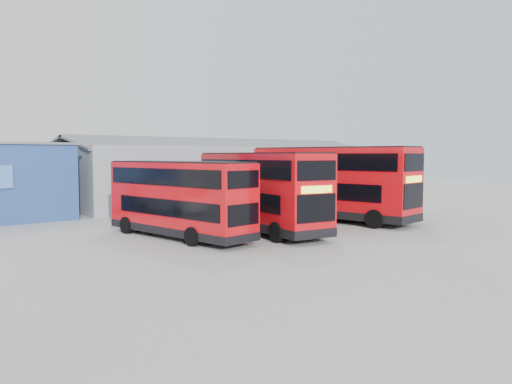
{
  "coord_description": "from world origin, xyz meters",
  "views": [
    {
      "loc": [
        -19.45,
        -19.03,
        4.33
      ],
      "look_at": [
        -0.79,
        4.2,
        2.1
      ],
      "focal_mm": 35.0,
      "sensor_mm": 36.0,
      "label": 1
    }
  ],
  "objects_px": {
    "double_decker_centre": "(260,192)",
    "maintenance_shed": "(224,173)",
    "double_decker_right": "(331,184)",
    "single_decker_blue": "(347,193)",
    "double_decker_left": "(179,200)"
  },
  "relations": [
    {
      "from": "single_decker_blue",
      "to": "double_decker_centre",
      "type": "bearing_deg",
      "value": 23.44
    },
    {
      "from": "double_decker_left",
      "to": "double_decker_centre",
      "type": "xyz_separation_m",
      "value": [
        4.73,
        -0.86,
        0.23
      ]
    },
    {
      "from": "double_decker_right",
      "to": "single_decker_blue",
      "type": "bearing_deg",
      "value": 19.36
    },
    {
      "from": "single_decker_blue",
      "to": "double_decker_left",
      "type": "bearing_deg",
      "value": 15.93
    },
    {
      "from": "double_decker_left",
      "to": "single_decker_blue",
      "type": "xyz_separation_m",
      "value": [
        15.32,
        1.88,
        -0.5
      ]
    },
    {
      "from": "maintenance_shed",
      "to": "double_decker_left",
      "type": "relative_size",
      "value": 3.16
    },
    {
      "from": "double_decker_right",
      "to": "single_decker_blue",
      "type": "distance_m",
      "value": 4.62
    },
    {
      "from": "double_decker_centre",
      "to": "double_decker_right",
      "type": "relative_size",
      "value": 0.92
    },
    {
      "from": "maintenance_shed",
      "to": "double_decker_right",
      "type": "bearing_deg",
      "value": -100.65
    },
    {
      "from": "double_decker_right",
      "to": "double_decker_left",
      "type": "bearing_deg",
      "value": 170.27
    },
    {
      "from": "double_decker_right",
      "to": "single_decker_blue",
      "type": "height_order",
      "value": "double_decker_right"
    },
    {
      "from": "double_decker_centre",
      "to": "single_decker_blue",
      "type": "xyz_separation_m",
      "value": [
        10.58,
        2.74,
        -0.73
      ]
    },
    {
      "from": "double_decker_centre",
      "to": "maintenance_shed",
      "type": "bearing_deg",
      "value": 68.9
    },
    {
      "from": "maintenance_shed",
      "to": "double_decker_left",
      "type": "distance_m",
      "value": 21.9
    },
    {
      "from": "single_decker_blue",
      "to": "maintenance_shed",
      "type": "bearing_deg",
      "value": -77.67
    }
  ]
}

